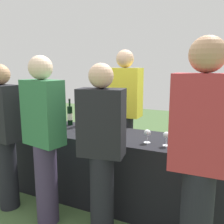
% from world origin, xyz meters
% --- Properties ---
extents(ground_plane, '(12.00, 12.00, 0.00)m').
position_xyz_m(ground_plane, '(0.00, 0.00, 0.00)').
color(ground_plane, '#476638').
extents(tasting_table, '(2.39, 0.67, 0.78)m').
position_xyz_m(tasting_table, '(0.00, 0.00, 0.39)').
color(tasting_table, black).
rests_on(tasting_table, ground_plane).
extents(wine_bottle_0, '(0.07, 0.07, 0.32)m').
position_xyz_m(wine_bottle_0, '(-0.84, 0.16, 0.89)').
color(wine_bottle_0, black).
rests_on(wine_bottle_0, tasting_table).
extents(wine_bottle_1, '(0.06, 0.06, 0.34)m').
position_xyz_m(wine_bottle_1, '(-0.67, 0.17, 0.90)').
color(wine_bottle_1, black).
rests_on(wine_bottle_1, tasting_table).
extents(wine_bottle_2, '(0.07, 0.07, 0.34)m').
position_xyz_m(wine_bottle_2, '(-0.54, 0.17, 0.90)').
color(wine_bottle_2, black).
rests_on(wine_bottle_2, tasting_table).
extents(wine_bottle_3, '(0.07, 0.07, 0.32)m').
position_xyz_m(wine_bottle_3, '(-0.26, 0.12, 0.89)').
color(wine_bottle_3, black).
rests_on(wine_bottle_3, tasting_table).
extents(wine_bottle_4, '(0.08, 0.08, 0.33)m').
position_xyz_m(wine_bottle_4, '(0.98, 0.10, 0.90)').
color(wine_bottle_4, black).
rests_on(wine_bottle_4, tasting_table).
extents(wine_glass_0, '(0.07, 0.07, 0.15)m').
position_xyz_m(wine_glass_0, '(-0.72, -0.18, 0.89)').
color(wine_glass_0, silver).
rests_on(wine_glass_0, tasting_table).
extents(wine_glass_1, '(0.07, 0.07, 0.13)m').
position_xyz_m(wine_glass_1, '(0.44, -0.12, 0.87)').
color(wine_glass_1, silver).
rests_on(wine_glass_1, tasting_table).
extents(wine_glass_2, '(0.06, 0.06, 0.14)m').
position_xyz_m(wine_glass_2, '(0.63, -0.14, 0.87)').
color(wine_glass_2, silver).
rests_on(wine_glass_2, tasting_table).
extents(server_pouring, '(0.44, 0.24, 1.72)m').
position_xyz_m(server_pouring, '(-0.11, 0.64, 0.93)').
color(server_pouring, black).
rests_on(server_pouring, ground_plane).
extents(guest_0, '(0.40, 0.26, 1.54)m').
position_xyz_m(guest_0, '(-0.95, -0.61, 0.83)').
color(guest_0, black).
rests_on(guest_0, ground_plane).
extents(guest_1, '(0.42, 0.28, 1.61)m').
position_xyz_m(guest_1, '(-0.40, -0.63, 0.88)').
color(guest_1, '#3F3351').
rests_on(guest_1, ground_plane).
extents(guest_2, '(0.41, 0.27, 1.54)m').
position_xyz_m(guest_2, '(0.18, -0.58, 0.83)').
color(guest_2, black).
rests_on(guest_2, ground_plane).
extents(guest_3, '(0.40, 0.23, 1.70)m').
position_xyz_m(guest_3, '(0.98, -0.73, 0.93)').
color(guest_3, black).
rests_on(guest_3, ground_plane).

